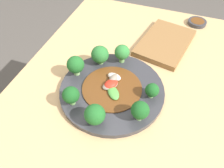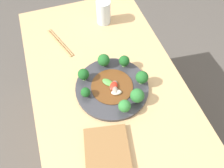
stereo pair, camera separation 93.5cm
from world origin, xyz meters
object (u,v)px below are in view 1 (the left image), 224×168
object	(u,v)px
broccoli_northeast	(140,110)
cutting_board	(165,43)
broccoli_southeast	(71,95)
stirfry_center	(112,86)
broccoli_east	(95,115)
broccoli_west	(122,52)
broccoli_north	(152,90)
sauce_dish	(197,22)
broccoli_southwest	(100,55)
plate	(112,90)
broccoli_south	(76,65)

from	to	relation	value
broccoli_northeast	cutting_board	xyz separation A→B (m)	(-0.36, 0.01, -0.04)
broccoli_southeast	stirfry_center	xyz separation A→B (m)	(-0.10, 0.09, -0.03)
broccoli_east	broccoli_west	xyz separation A→B (m)	(-0.25, -0.01, 0.01)
broccoli_north	sauce_dish	world-z (taller)	broccoli_north
stirfry_center	cutting_board	world-z (taller)	stirfry_center
broccoli_southwest	stirfry_center	world-z (taller)	broccoli_southwest
broccoli_southwest	plate	bearing A→B (deg)	38.64
plate	broccoli_southeast	world-z (taller)	broccoli_southeast
sauce_dish	cutting_board	distance (m)	0.21
broccoli_east	cutting_board	bearing A→B (deg)	164.72
broccoli_northeast	broccoli_southwest	distance (m)	0.25
plate	cutting_board	size ratio (longest dim) A/B	1.18
broccoli_south	broccoli_north	world-z (taller)	broccoli_south
broccoli_southwest	broccoli_northeast	bearing A→B (deg)	46.64
plate	broccoli_south	distance (m)	0.14
broccoli_southwest	broccoli_southeast	bearing A→B (deg)	-3.67
broccoli_east	broccoli_southeast	distance (m)	0.09
cutting_board	broccoli_east	bearing A→B (deg)	-15.28
broccoli_east	stirfry_center	distance (m)	0.13
broccoli_northeast	broccoli_west	size ratio (longest dim) A/B	0.96
broccoli_east	stirfry_center	bearing A→B (deg)	179.68
sauce_dish	broccoli_east	bearing A→B (deg)	-19.72
cutting_board	broccoli_southwest	bearing A→B (deg)	-44.35
broccoli_south	stirfry_center	size ratio (longest dim) A/B	0.37
broccoli_west	cutting_board	xyz separation A→B (m)	(-0.16, 0.12, -0.05)
broccoli_south	cutting_board	world-z (taller)	broccoli_south
broccoli_east	stirfry_center	size ratio (longest dim) A/B	0.34
plate	sauce_dish	distance (m)	0.52
broccoli_south	broccoli_northeast	bearing A→B (deg)	67.58
broccoli_southeast	broccoli_north	xyz separation A→B (m)	(-0.10, 0.21, -0.01)
broccoli_north	broccoli_southwest	distance (m)	0.21
plate	broccoli_southwest	xyz separation A→B (m)	(-0.10, -0.08, 0.04)
broccoli_west	broccoli_southwest	size ratio (longest dim) A/B	1.01
broccoli_east	broccoli_south	world-z (taller)	broccoli_south
broccoli_northeast	sauce_dish	distance (m)	0.56
broccoli_southeast	broccoli_southwest	size ratio (longest dim) A/B	0.95
cutting_board	stirfry_center	bearing A→B (deg)	-21.67
cutting_board	broccoli_west	bearing A→B (deg)	-36.82
broccoli_east	broccoli_northeast	xyz separation A→B (m)	(-0.05, 0.11, 0.00)
broccoli_southwest	stirfry_center	bearing A→B (deg)	39.68
plate	sauce_dish	size ratio (longest dim) A/B	4.23
broccoli_east	broccoli_southwest	bearing A→B (deg)	-161.44
cutting_board	sauce_dish	bearing A→B (deg)	151.24
broccoli_east	sauce_dish	size ratio (longest dim) A/B	0.83
broccoli_east	broccoli_southeast	bearing A→B (deg)	-112.26
broccoli_east	cutting_board	xyz separation A→B (m)	(-0.41, 0.11, -0.04)
broccoli_northeast	cutting_board	distance (m)	0.36
broccoli_west	broccoli_southeast	bearing A→B (deg)	-19.92
broccoli_southeast	broccoli_southwest	bearing A→B (deg)	176.33
broccoli_south	broccoli_northeast	size ratio (longest dim) A/B	1.08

